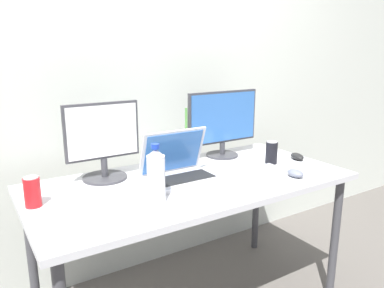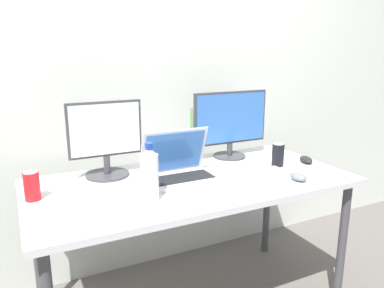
{
  "view_description": "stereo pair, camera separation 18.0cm",
  "coord_description": "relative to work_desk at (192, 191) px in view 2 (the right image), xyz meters",
  "views": [
    {
      "loc": [
        -0.93,
        -1.48,
        1.36
      ],
      "look_at": [
        0.0,
        0.0,
        0.92
      ],
      "focal_mm": 35.0,
      "sensor_mm": 36.0,
      "label": 1
    },
    {
      "loc": [
        -0.77,
        -1.57,
        1.36
      ],
      "look_at": [
        0.0,
        0.0,
        0.92
      ],
      "focal_mm": 35.0,
      "sensor_mm": 36.0,
      "label": 2
    }
  ],
  "objects": [
    {
      "name": "bamboo_vase",
      "position": [
        0.12,
        0.25,
        0.13
      ],
      "size": [
        0.08,
        0.08,
        0.31
      ],
      "color": "#B2D1B7",
      "rests_on": "work_desk"
    },
    {
      "name": "monitor_center",
      "position": [
        0.38,
        0.26,
        0.27
      ],
      "size": [
        0.47,
        0.19,
        0.39
      ],
      "color": "#38383D",
      "rests_on": "work_desk"
    },
    {
      "name": "work_desk",
      "position": [
        0.0,
        0.0,
        0.0
      ],
      "size": [
        1.57,
        0.76,
        0.74
      ],
      "color": "#424247",
      "rests_on": "ground"
    },
    {
      "name": "mouse_by_keyboard",
      "position": [
        0.46,
        -0.25,
        0.08
      ],
      "size": [
        0.07,
        0.09,
        0.04
      ],
      "primitive_type": "ellipsoid",
      "rotation": [
        0.0,
        0.0,
        0.06
      ],
      "color": "slate",
      "rests_on": "work_desk"
    },
    {
      "name": "water_bottle",
      "position": [
        -0.28,
        -0.16,
        0.18
      ],
      "size": [
        0.08,
        0.08,
        0.25
      ],
      "color": "silver",
      "rests_on": "work_desk"
    },
    {
      "name": "mouse_by_laptop",
      "position": [
        0.7,
        -0.03,
        0.08
      ],
      "size": [
        0.09,
        0.12,
        0.04
      ],
      "primitive_type": "ellipsoid",
      "rotation": [
        0.0,
        0.0,
        -0.29
      ],
      "color": "black",
      "rests_on": "work_desk"
    },
    {
      "name": "laptop_silver",
      "position": [
        -0.06,
        0.04,
        0.12
      ],
      "size": [
        0.34,
        0.24,
        0.25
      ],
      "color": "silver",
      "rests_on": "work_desk"
    },
    {
      "name": "keyboard_aux",
      "position": [
        0.29,
        -0.12,
        0.07
      ],
      "size": [
        0.36,
        0.14,
        0.02
      ],
      "primitive_type": "cube",
      "rotation": [
        0.0,
        0.0,
        0.02
      ],
      "color": "#B2B2B7",
      "rests_on": "work_desk"
    },
    {
      "name": "keyboard_main",
      "position": [
        -0.58,
        -0.19,
        0.07
      ],
      "size": [
        0.41,
        0.16,
        0.02
      ],
      "primitive_type": "cube",
      "rotation": [
        0.0,
        0.0,
        0.07
      ],
      "color": "white",
      "rests_on": "work_desk"
    },
    {
      "name": "soda_can_near_keyboard",
      "position": [
        0.52,
        -0.01,
        0.13
      ],
      "size": [
        0.07,
        0.07,
        0.13
      ],
      "color": "black",
      "rests_on": "work_desk"
    },
    {
      "name": "monitor_left",
      "position": [
        -0.36,
        0.24,
        0.26
      ],
      "size": [
        0.37,
        0.22,
        0.38
      ],
      "color": "#38383D",
      "rests_on": "work_desk"
    },
    {
      "name": "soda_can_by_laptop",
      "position": [
        -0.72,
        0.06,
        0.13
      ],
      "size": [
        0.07,
        0.07,
        0.13
      ],
      "color": "red",
      "rests_on": "work_desk"
    },
    {
      "name": "wall_back",
      "position": [
        0.0,
        0.59,
        0.62
      ],
      "size": [
        7.0,
        0.08,
        2.6
      ],
      "primitive_type": "cube",
      "color": "silver",
      "rests_on": "ground"
    }
  ]
}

